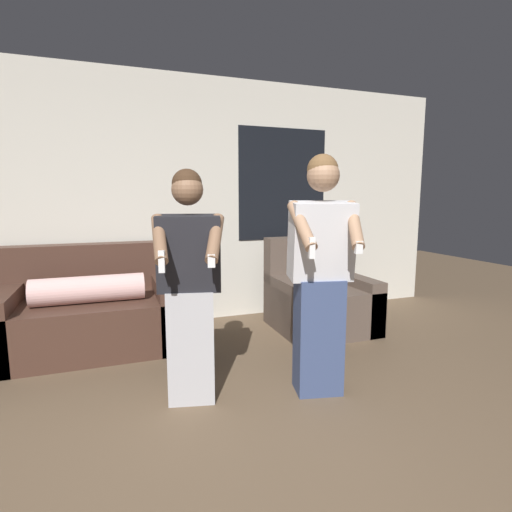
% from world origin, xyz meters
% --- Properties ---
extents(wall_back, '(6.68, 0.07, 2.70)m').
position_xyz_m(wall_back, '(0.02, 3.11, 1.35)').
color(wall_back, beige).
rests_on(wall_back, ground_plane).
extents(couch, '(1.71, 0.97, 0.94)m').
position_xyz_m(couch, '(-0.88, 2.59, 0.33)').
color(couch, '#472D23').
rests_on(couch, ground_plane).
extents(armchair, '(0.95, 0.94, 0.96)m').
position_xyz_m(armchair, '(1.39, 2.35, 0.32)').
color(armchair, brown).
rests_on(armchair, ground_plane).
extents(person_left, '(0.49, 0.53, 1.58)m').
position_xyz_m(person_left, '(-0.19, 1.29, 0.80)').
color(person_left, '#B2B2B7').
rests_on(person_left, ground_plane).
extents(person_right, '(0.50, 0.54, 1.69)m').
position_xyz_m(person_right, '(0.69, 1.08, 0.86)').
color(person_right, '#384770').
rests_on(person_right, ground_plane).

